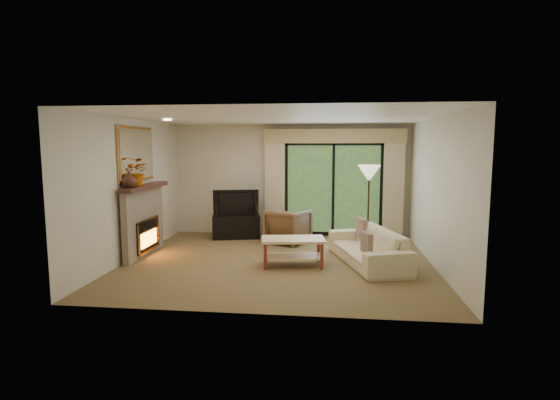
# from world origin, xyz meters

# --- Properties ---
(floor) EXTENTS (5.50, 5.50, 0.00)m
(floor) POSITION_xyz_m (0.00, 0.00, 0.00)
(floor) COLOR brown
(floor) RESTS_ON ground
(ceiling) EXTENTS (5.50, 5.50, 0.00)m
(ceiling) POSITION_xyz_m (0.00, 0.00, 2.60)
(ceiling) COLOR white
(ceiling) RESTS_ON ground
(wall_back) EXTENTS (5.00, 0.00, 5.00)m
(wall_back) POSITION_xyz_m (0.00, 2.50, 1.30)
(wall_back) COLOR beige
(wall_back) RESTS_ON ground
(wall_front) EXTENTS (5.00, 0.00, 5.00)m
(wall_front) POSITION_xyz_m (0.00, -2.50, 1.30)
(wall_front) COLOR beige
(wall_front) RESTS_ON ground
(wall_left) EXTENTS (0.00, 5.00, 5.00)m
(wall_left) POSITION_xyz_m (-2.75, 0.00, 1.30)
(wall_left) COLOR beige
(wall_left) RESTS_ON ground
(wall_right) EXTENTS (0.00, 5.00, 5.00)m
(wall_right) POSITION_xyz_m (2.75, 0.00, 1.30)
(wall_right) COLOR beige
(wall_right) RESTS_ON ground
(fireplace) EXTENTS (0.24, 1.70, 1.37)m
(fireplace) POSITION_xyz_m (-2.63, 0.20, 0.69)
(fireplace) COLOR gray
(fireplace) RESTS_ON floor
(mirror) EXTENTS (0.07, 1.45, 1.02)m
(mirror) POSITION_xyz_m (-2.71, 0.20, 1.95)
(mirror) COLOR #BE8642
(mirror) RESTS_ON wall_left
(sliding_door) EXTENTS (2.26, 0.10, 2.16)m
(sliding_door) POSITION_xyz_m (1.00, 2.45, 1.10)
(sliding_door) COLOR black
(sliding_door) RESTS_ON floor
(curtain_left) EXTENTS (0.45, 0.18, 2.35)m
(curtain_left) POSITION_xyz_m (-0.35, 2.34, 1.20)
(curtain_left) COLOR #C5B38C
(curtain_left) RESTS_ON floor
(curtain_right) EXTENTS (0.45, 0.18, 2.35)m
(curtain_right) POSITION_xyz_m (2.35, 2.34, 1.20)
(curtain_right) COLOR #C5B38C
(curtain_right) RESTS_ON floor
(cornice) EXTENTS (3.20, 0.24, 0.32)m
(cornice) POSITION_xyz_m (1.00, 2.36, 2.32)
(cornice) COLOR tan
(cornice) RESTS_ON wall_back
(media_console) EXTENTS (1.15, 0.71, 0.53)m
(media_console) POSITION_xyz_m (-1.20, 1.95, 0.27)
(media_console) COLOR black
(media_console) RESTS_ON floor
(tv) EXTENTS (1.03, 0.36, 0.59)m
(tv) POSITION_xyz_m (-1.20, 1.95, 0.83)
(tv) COLOR black
(tv) RESTS_ON media_console
(armchair) EXTENTS (1.07, 1.08, 0.74)m
(armchair) POSITION_xyz_m (0.03, 1.57, 0.37)
(armchair) COLOR brown
(armchair) RESTS_ON floor
(sofa) EXTENTS (1.40, 2.27, 0.62)m
(sofa) POSITION_xyz_m (1.61, 0.07, 0.31)
(sofa) COLOR beige
(sofa) RESTS_ON floor
(pillow_near) EXTENTS (0.18, 0.35, 0.34)m
(pillow_near) POSITION_xyz_m (1.54, -0.54, 0.52)
(pillow_near) COLOR #50312B
(pillow_near) RESTS_ON sofa
(pillow_far) EXTENTS (0.21, 0.40, 0.39)m
(pillow_far) POSITION_xyz_m (1.54, 0.68, 0.53)
(pillow_far) COLOR #50312B
(pillow_far) RESTS_ON sofa
(coffee_table) EXTENTS (1.17, 0.75, 0.49)m
(coffee_table) POSITION_xyz_m (0.29, -0.22, 0.25)
(coffee_table) COLOR #F0C890
(coffee_table) RESTS_ON floor
(floor_lamp) EXTENTS (0.58, 0.58, 1.72)m
(floor_lamp) POSITION_xyz_m (1.71, 1.28, 0.86)
(floor_lamp) COLOR beige
(floor_lamp) RESTS_ON floor
(vase) EXTENTS (0.33, 0.33, 0.29)m
(vase) POSITION_xyz_m (-2.61, -0.37, 1.51)
(vase) COLOR #41231A
(vase) RESTS_ON fireplace
(branches) EXTENTS (0.52, 0.46, 0.52)m
(branches) POSITION_xyz_m (-2.61, -0.05, 1.63)
(branches) COLOR #9C4D05
(branches) RESTS_ON fireplace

